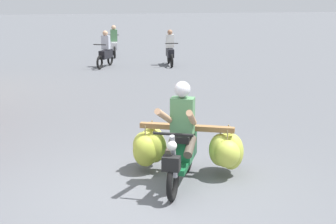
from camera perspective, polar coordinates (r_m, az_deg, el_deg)
The scene contains 5 objects.
ground_plane at distance 7.30m, azimuth -2.04°, elevation -9.57°, with size 120.00×120.00×0.00m, color #56595E.
motorbike_main_loaded at distance 7.93m, azimuth 2.10°, elevation -3.87°, with size 1.87×1.98×1.58m.
motorbike_distant_ahead_left at distance 19.65m, azimuth -7.08°, elevation 6.71°, with size 0.83×1.50×1.40m.
motorbike_distant_ahead_right at distance 22.72m, azimuth -6.13°, elevation 7.64°, with size 0.50×1.62×1.40m.
motorbike_distant_far_ahead at distance 19.98m, azimuth 0.23°, elevation 6.92°, with size 0.50×1.62×1.40m.
Camera 1 is at (-1.06, -6.63, 2.86)m, focal length 53.90 mm.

